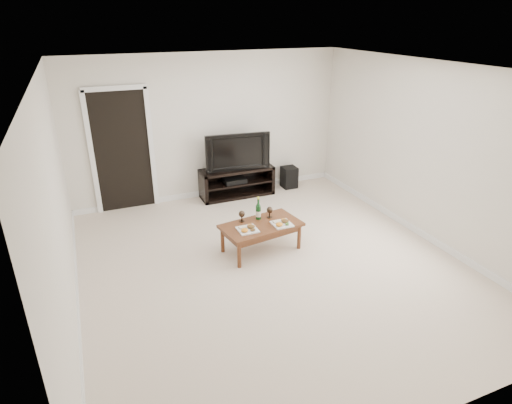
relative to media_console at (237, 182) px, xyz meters
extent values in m
plane|color=beige|center=(-0.42, -2.50, -0.28)|extent=(5.50, 5.50, 0.00)
cube|color=silver|center=(-0.42, 0.27, 1.02)|extent=(5.00, 0.04, 2.60)
cube|color=white|center=(-0.42, -2.50, 2.35)|extent=(5.00, 5.50, 0.04)
cube|color=black|center=(-1.97, 0.24, 0.75)|extent=(0.90, 0.02, 2.05)
cube|color=black|center=(0.00, 0.00, 0.00)|extent=(1.38, 0.45, 0.55)
imported|color=black|center=(0.00, 0.00, 0.62)|extent=(1.20, 0.28, 0.68)
cube|color=black|center=(-0.05, -0.01, 0.05)|extent=(0.41, 0.31, 0.08)
cube|color=black|center=(1.11, 0.02, -0.07)|extent=(0.28, 0.28, 0.42)
cube|color=brown|center=(-0.39, -2.06, -0.07)|extent=(1.20, 0.77, 0.42)
cube|color=white|center=(-0.64, -2.16, 0.18)|extent=(0.27, 0.27, 0.07)
cube|color=white|center=(-0.13, -2.19, 0.18)|extent=(0.27, 0.27, 0.07)
cylinder|color=#0F3915|center=(-0.36, -1.89, 0.32)|extent=(0.07, 0.07, 0.35)
camera|label=1|loc=(-2.57, -7.06, 2.88)|focal=30.00mm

